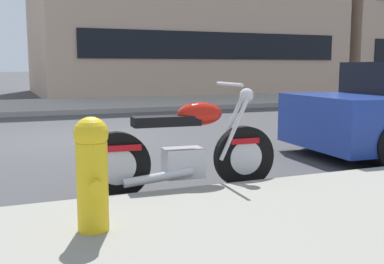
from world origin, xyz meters
name	(u,v)px	position (x,y,z in m)	size (l,w,h in m)	color
ground_plane	(70,139)	(0.00, 0.00, 0.00)	(260.00, 260.00, 0.00)	#3D3D3F
sidewalk_far_curb	(344,97)	(12.00, 6.85, 0.07)	(120.00, 5.00, 0.14)	gray
parking_stall_stripe	(121,189)	(0.00, -3.75, 0.00)	(0.12, 2.20, 0.01)	silver
parked_motorcycle	(185,151)	(0.58, -4.15, 0.44)	(2.04, 0.62, 1.13)	black
fire_hydrant	(92,171)	(-0.58, -5.31, 0.57)	(0.24, 0.36, 0.81)	gold
townhouse_far_uphill	(381,8)	(20.03, 13.34, 4.74)	(10.31, 8.44, 9.48)	tan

